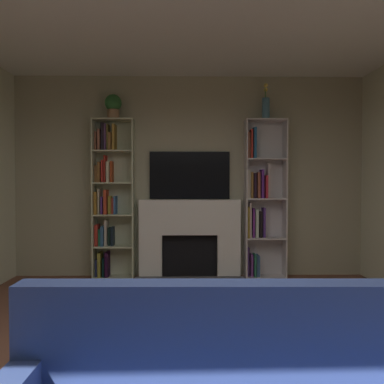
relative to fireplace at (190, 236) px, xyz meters
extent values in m
plane|color=brown|center=(0.00, -3.08, -0.58)|extent=(7.64, 7.64, 0.00)
cube|color=#A8A285|center=(0.00, 0.14, 0.86)|extent=(5.12, 0.06, 2.87)
cube|color=white|center=(-0.55, 0.00, -0.27)|extent=(0.32, 0.20, 0.61)
cube|color=white|center=(0.55, 0.00, -0.27)|extent=(0.32, 0.20, 0.61)
cube|color=white|center=(0.00, 0.00, 0.28)|extent=(1.43, 0.20, 0.50)
cube|color=black|center=(0.00, 0.07, -0.27)|extent=(0.79, 0.08, 0.61)
cube|color=#555358|center=(0.00, -0.25, -0.56)|extent=(1.53, 0.30, 0.03)
cube|color=black|center=(0.00, 0.08, 0.87)|extent=(1.14, 0.06, 0.68)
cube|color=beige|center=(-1.35, -0.04, 0.54)|extent=(0.02, 0.29, 2.24)
cube|color=beige|center=(-0.79, -0.04, 0.54)|extent=(0.02, 0.29, 2.24)
cube|color=beige|center=(-1.07, 0.10, 0.54)|extent=(0.57, 0.02, 2.24)
cube|color=beige|center=(-1.07, -0.04, -0.57)|extent=(0.54, 0.29, 0.02)
cube|color=navy|center=(-1.32, 0.00, -0.44)|extent=(0.02, 0.17, 0.24)
cube|color=olive|center=(-1.27, -0.02, -0.39)|extent=(0.04, 0.21, 0.34)
cube|color=black|center=(-1.22, -0.01, -0.43)|extent=(0.03, 0.19, 0.27)
cube|color=black|center=(-1.17, -0.02, -0.38)|extent=(0.04, 0.21, 0.35)
cube|color=beige|center=(-1.07, -0.04, -0.13)|extent=(0.54, 0.29, 0.02)
cube|color=#B32B22|center=(-1.31, -0.01, 0.03)|extent=(0.04, 0.20, 0.30)
cube|color=#237D55|center=(-1.27, 0.00, -0.01)|extent=(0.03, 0.18, 0.23)
cube|color=#2E5582|center=(-1.22, -0.02, 0.02)|extent=(0.04, 0.22, 0.28)
cube|color=beige|center=(-1.18, -0.01, 0.06)|extent=(0.03, 0.19, 0.37)
cube|color=black|center=(-1.14, 0.01, 0.01)|extent=(0.03, 0.16, 0.25)
cube|color=black|center=(-1.09, 0.00, 0.01)|extent=(0.03, 0.18, 0.26)
cube|color=beige|center=(-1.07, -0.04, 0.32)|extent=(0.54, 0.29, 0.02)
cube|color=olive|center=(-1.31, -0.03, 0.48)|extent=(0.04, 0.24, 0.31)
cube|color=beige|center=(-1.27, -0.01, 0.50)|extent=(0.02, 0.19, 0.36)
cube|color=#4C2D81|center=(-1.23, -0.01, 0.45)|extent=(0.02, 0.19, 0.24)
cube|color=#BC3C25|center=(-1.18, -0.02, 0.50)|extent=(0.04, 0.21, 0.34)
cube|color=olive|center=(-1.13, 0.01, 0.45)|extent=(0.04, 0.16, 0.25)
cube|color=#B13C2E|center=(-1.08, 0.00, 0.44)|extent=(0.03, 0.17, 0.23)
cube|color=#2D538B|center=(-1.05, -0.02, 0.45)|extent=(0.03, 0.21, 0.25)
cube|color=beige|center=(-1.07, -0.04, 0.76)|extent=(0.54, 0.29, 0.02)
cube|color=brown|center=(-1.31, 0.00, 0.89)|extent=(0.04, 0.18, 0.24)
cube|color=brown|center=(-1.27, -0.02, 0.92)|extent=(0.04, 0.22, 0.29)
cube|color=#B42923|center=(-1.22, -0.01, 0.93)|extent=(0.02, 0.19, 0.31)
cube|color=red|center=(-1.19, -0.01, 0.96)|extent=(0.02, 0.20, 0.38)
cube|color=beige|center=(-1.14, -0.03, 0.92)|extent=(0.04, 0.23, 0.29)
cube|color=#A43B1A|center=(-1.10, 0.00, 0.92)|extent=(0.03, 0.17, 0.30)
cube|color=beige|center=(-1.07, -0.04, 1.21)|extent=(0.54, 0.29, 0.02)
cube|color=#9A573E|center=(-1.32, 0.00, 1.35)|extent=(0.02, 0.17, 0.26)
cube|color=#955641|center=(-1.28, 0.00, 1.37)|extent=(0.04, 0.17, 0.30)
cube|color=black|center=(-1.22, 0.00, 1.41)|extent=(0.04, 0.18, 0.39)
cube|color=#5E3970|center=(-1.18, -0.02, 1.40)|extent=(0.02, 0.21, 0.37)
cube|color=olive|center=(-1.15, 0.00, 1.40)|extent=(0.02, 0.17, 0.36)
cube|color=#9A6332|center=(-1.11, -0.01, 1.34)|extent=(0.04, 0.20, 0.25)
cube|color=olive|center=(-1.06, -0.03, 1.40)|extent=(0.04, 0.24, 0.36)
cube|color=beige|center=(-1.07, -0.04, 1.65)|extent=(0.54, 0.29, 0.02)
cube|color=silver|center=(0.79, -0.04, 0.54)|extent=(0.02, 0.28, 2.24)
cube|color=silver|center=(1.35, -0.04, 0.54)|extent=(0.02, 0.28, 2.24)
cube|color=silver|center=(1.07, 0.10, 0.54)|extent=(0.57, 0.02, 2.24)
cube|color=silver|center=(1.07, -0.04, -0.57)|extent=(0.54, 0.28, 0.02)
cube|color=#513071|center=(0.83, 0.00, -0.36)|extent=(0.03, 0.17, 0.41)
cube|color=#673277|center=(0.88, -0.01, -0.41)|extent=(0.03, 0.20, 0.31)
cube|color=#2A7453|center=(0.92, -0.03, -0.40)|extent=(0.02, 0.23, 0.31)
cube|color=#34557F|center=(0.96, -0.02, -0.41)|extent=(0.04, 0.22, 0.30)
cube|color=silver|center=(1.07, -0.04, -0.02)|extent=(0.54, 0.28, 0.02)
cube|color=olive|center=(0.82, -0.03, 0.21)|extent=(0.02, 0.24, 0.44)
cube|color=beige|center=(0.86, 0.00, 0.23)|extent=(0.03, 0.18, 0.49)
cube|color=#682680|center=(0.91, 0.00, 0.20)|extent=(0.03, 0.17, 0.41)
cube|color=silver|center=(0.95, 0.01, 0.19)|extent=(0.04, 0.16, 0.40)
cube|color=black|center=(1.01, 0.00, 0.17)|extent=(0.03, 0.18, 0.37)
cube|color=#4B2B7D|center=(1.06, 0.01, 0.20)|extent=(0.03, 0.16, 0.42)
cube|color=silver|center=(1.07, -0.04, 0.54)|extent=(0.54, 0.28, 0.02)
cube|color=beige|center=(0.83, 0.00, 0.75)|extent=(0.04, 0.18, 0.40)
cube|color=brown|center=(0.87, -0.02, 0.73)|extent=(0.03, 0.21, 0.37)
cube|color=black|center=(0.92, -0.01, 0.73)|extent=(0.03, 0.19, 0.35)
cube|color=#994A38|center=(0.97, 0.00, 0.73)|extent=(0.04, 0.18, 0.36)
cube|color=#572481|center=(1.03, -0.01, 0.75)|extent=(0.03, 0.20, 0.40)
cube|color=red|center=(1.08, -0.02, 0.71)|extent=(0.03, 0.22, 0.32)
cube|color=beige|center=(1.12, 0.00, 0.79)|extent=(0.03, 0.18, 0.49)
cube|color=silver|center=(1.07, -0.04, 1.10)|extent=(0.54, 0.28, 0.02)
cube|color=brown|center=(0.83, 0.00, 1.29)|extent=(0.04, 0.17, 0.37)
cube|color=red|center=(0.87, 0.00, 1.31)|extent=(0.03, 0.18, 0.41)
cube|color=#1E5181|center=(0.92, -0.01, 1.33)|extent=(0.04, 0.19, 0.44)
cube|color=silver|center=(1.07, -0.04, 1.65)|extent=(0.54, 0.28, 0.02)
cylinder|color=#A37752|center=(-1.07, -0.04, 1.72)|extent=(0.16, 0.16, 0.13)
sphere|color=#2B652E|center=(-1.07, -0.04, 1.88)|extent=(0.24, 0.24, 0.24)
cylinder|color=teal|center=(1.07, -0.04, 1.81)|extent=(0.11, 0.11, 0.30)
cylinder|color=#4C7F3F|center=(1.07, -0.04, 2.02)|extent=(0.01, 0.01, 0.12)
sphere|color=gold|center=(1.07, -0.04, 2.08)|extent=(0.06, 0.06, 0.06)
cylinder|color=#4C7F3F|center=(1.06, -0.06, 2.04)|extent=(0.01, 0.01, 0.17)
sphere|color=gold|center=(1.06, -0.06, 2.12)|extent=(0.04, 0.04, 0.04)
cylinder|color=#4C7F3F|center=(1.07, -0.04, 2.05)|extent=(0.01, 0.01, 0.18)
sphere|color=gold|center=(1.07, -0.04, 2.14)|extent=(0.06, 0.06, 0.06)
cube|color=#3A5092|center=(0.19, -4.06, 0.10)|extent=(2.07, 0.19, 0.45)
camera|label=1|loc=(-0.08, -5.95, 0.79)|focal=39.26mm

